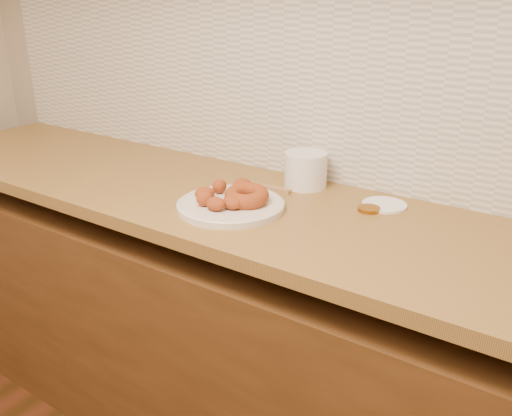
% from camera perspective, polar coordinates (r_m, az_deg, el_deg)
% --- Properties ---
extents(wall_back, '(4.00, 0.02, 2.70)m').
position_cam_1_polar(wall_back, '(1.59, 17.94, 16.61)').
color(wall_back, '#BAA88E').
rests_on(wall_back, ground).
extents(base_cabinet, '(3.60, 0.60, 0.77)m').
position_cam_1_polar(base_cabinet, '(1.68, 10.64, -18.54)').
color(base_cabinet, '#593317').
rests_on(base_cabinet, floor).
extents(butcher_block, '(2.30, 0.62, 0.04)m').
position_cam_1_polar(butcher_block, '(1.75, -7.95, 1.94)').
color(butcher_block, olive).
rests_on(butcher_block, base_cabinet).
extents(backsplash, '(3.60, 0.02, 0.60)m').
position_cam_1_polar(backsplash, '(1.60, 17.19, 11.26)').
color(backsplash, silver).
rests_on(backsplash, wall_back).
extents(donut_plate, '(0.30, 0.30, 0.02)m').
position_cam_1_polar(donut_plate, '(1.52, -2.68, 0.26)').
color(donut_plate, silver).
rests_on(donut_plate, butcher_block).
extents(ring_donut, '(0.18, 0.18, 0.06)m').
position_cam_1_polar(ring_donut, '(1.50, -1.01, 1.31)').
color(ring_donut, '#9A3E13').
rests_on(ring_donut, donut_plate).
extents(fried_dough_chunks, '(0.18, 0.22, 0.04)m').
position_cam_1_polar(fried_dough_chunks, '(1.52, -3.57, 1.43)').
color(fried_dough_chunks, '#9A3E13').
rests_on(fried_dough_chunks, donut_plate).
extents(plastic_tub, '(0.16, 0.16, 0.11)m').
position_cam_1_polar(plastic_tub, '(1.69, 5.26, 4.04)').
color(plastic_tub, white).
rests_on(plastic_tub, butcher_block).
extents(tub_lid, '(0.13, 0.13, 0.01)m').
position_cam_1_polar(tub_lid, '(1.58, 13.37, 0.32)').
color(tub_lid, white).
rests_on(tub_lid, butcher_block).
extents(brass_jar_lid, '(0.07, 0.07, 0.01)m').
position_cam_1_polar(brass_jar_lid, '(1.53, 11.80, -0.11)').
color(brass_jar_lid, '#9D6218').
rests_on(brass_jar_lid, butcher_block).
extents(wooden_utensil, '(0.17, 0.03, 0.01)m').
position_cam_1_polar(wooden_utensil, '(1.67, 1.02, 2.18)').
color(wooden_utensil, '#9C7045').
rests_on(wooden_utensil, butcher_block).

